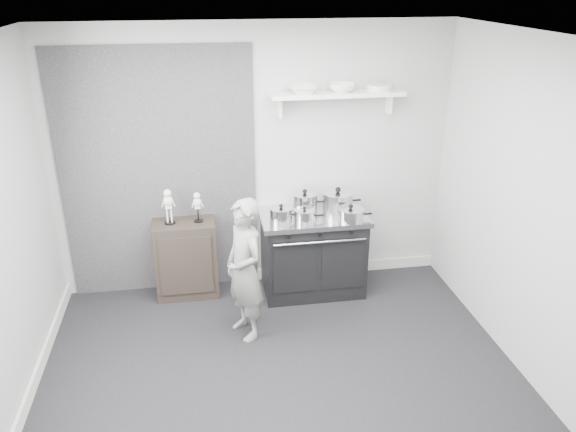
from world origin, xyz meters
name	(u,v)px	position (x,y,z in m)	size (l,w,h in m)	color
ground	(283,387)	(0.00, 0.00, 0.00)	(4.00, 4.00, 0.00)	black
room_shell	(267,192)	(-0.09, 0.15, 1.64)	(4.02, 3.62, 2.71)	#AFAFAC
wall_shelf	(337,95)	(0.80, 1.68, 2.01)	(1.30, 0.26, 0.24)	white
stove	(313,252)	(0.54, 1.48, 0.43)	(1.07, 0.67, 0.86)	black
side_cabinet	(186,259)	(-0.75, 1.61, 0.40)	(0.62, 0.36, 0.81)	black
child	(245,270)	(-0.22, 0.79, 0.67)	(0.49, 0.32, 1.33)	gray
pot_front_left	(281,215)	(0.20, 1.35, 0.93)	(0.31, 0.23, 0.19)	silver
pot_back_left	(305,202)	(0.48, 1.59, 0.95)	(0.35, 0.26, 0.23)	silver
pot_back_right	(338,200)	(0.82, 1.58, 0.95)	(0.40, 0.32, 0.24)	silver
pot_front_right	(351,214)	(0.87, 1.28, 0.92)	(0.35, 0.26, 0.17)	silver
pot_front_center	(305,215)	(0.42, 1.32, 0.92)	(0.29, 0.20, 0.16)	silver
skeleton_full	(168,204)	(-0.88, 1.61, 1.01)	(0.12, 0.07, 0.41)	silver
skeleton_torso	(197,205)	(-0.60, 1.61, 0.98)	(0.10, 0.06, 0.35)	silver
bowl_large	(303,89)	(0.46, 1.67, 2.08)	(0.29, 0.29, 0.07)	white
bowl_small	(342,88)	(0.84, 1.67, 2.08)	(0.26, 0.26, 0.08)	white
plate_stack	(379,87)	(1.21, 1.67, 2.07)	(0.25, 0.25, 0.06)	silver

